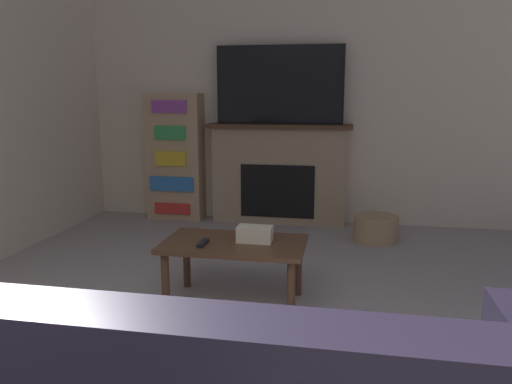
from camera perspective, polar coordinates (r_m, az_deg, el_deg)
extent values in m
cube|color=beige|center=(5.20, 4.86, 11.43)|extent=(5.41, 0.06, 2.70)
cube|color=tan|center=(5.15, 2.64, 1.85)|extent=(1.37, 0.22, 0.98)
cube|color=black|center=(5.06, 2.44, 0.07)|extent=(0.75, 0.01, 0.54)
cube|color=#4C331E|center=(5.07, 2.66, 7.52)|extent=(1.47, 0.28, 0.04)
cube|color=black|center=(5.06, 2.70, 12.12)|extent=(1.27, 0.03, 0.77)
cube|color=black|center=(5.04, 2.68, 12.12)|extent=(1.23, 0.01, 0.74)
cube|color=brown|center=(3.17, -2.51, -5.96)|extent=(0.90, 0.53, 0.03)
cylinder|color=brown|center=(3.17, -10.30, -10.07)|extent=(0.05, 0.05, 0.38)
cylinder|color=brown|center=(2.99, 4.02, -11.22)|extent=(0.05, 0.05, 0.38)
cylinder|color=brown|center=(3.53, -7.93, -7.76)|extent=(0.05, 0.05, 0.38)
cylinder|color=brown|center=(3.37, 4.85, -8.62)|extent=(0.05, 0.05, 0.38)
cube|color=beige|center=(3.15, -0.14, -4.83)|extent=(0.22, 0.12, 0.10)
cube|color=black|center=(3.12, -6.08, -5.82)|extent=(0.04, 0.15, 0.02)
cube|color=tan|center=(5.37, -9.19, 3.98)|extent=(0.58, 0.26, 1.33)
cube|color=red|center=(5.33, -9.54, -1.89)|extent=(0.38, 0.03, 0.11)
cube|color=#2D70B7|center=(5.28, -9.63, 0.92)|extent=(0.47, 0.03, 0.15)
cube|color=gold|center=(5.24, -9.73, 3.78)|extent=(0.33, 0.03, 0.15)
cube|color=green|center=(5.21, -9.83, 6.68)|extent=(0.32, 0.03, 0.14)
cube|color=purple|center=(5.20, -9.93, 9.60)|extent=(0.37, 0.03, 0.13)
cylinder|color=tan|center=(4.70, 13.52, -4.07)|extent=(0.40, 0.40, 0.23)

